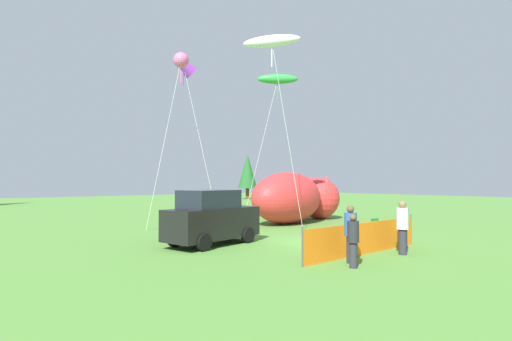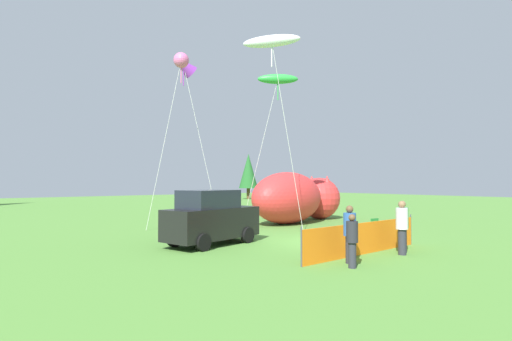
# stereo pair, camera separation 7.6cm
# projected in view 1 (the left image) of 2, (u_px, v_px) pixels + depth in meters

# --- Properties ---
(ground_plane) EXTENTS (120.00, 120.00, 0.00)m
(ground_plane) POSITION_uv_depth(u_px,v_px,m) (320.00, 242.00, 16.85)
(ground_plane) COLOR #548C38
(parked_car) EXTENTS (4.41, 2.52, 2.23)m
(parked_car) POSITION_uv_depth(u_px,v_px,m) (212.00, 218.00, 16.18)
(parked_car) COLOR black
(parked_car) RESTS_ON ground
(folding_chair) EXTENTS (0.57, 0.57, 0.95)m
(folding_chair) POSITION_uv_depth(u_px,v_px,m) (378.00, 228.00, 17.43)
(folding_chair) COLOR #267F33
(folding_chair) RESTS_ON ground
(inflatable_cat) EXTENTS (8.53, 4.55, 3.15)m
(inflatable_cat) POSITION_uv_depth(u_px,v_px,m) (296.00, 199.00, 25.09)
(inflatable_cat) COLOR red
(inflatable_cat) RESTS_ON ground
(safety_fence) EXTENTS (6.58, 0.26, 1.22)m
(safety_fence) POSITION_uv_depth(u_px,v_px,m) (365.00, 238.00, 14.16)
(safety_fence) COLOR orange
(safety_fence) RESTS_ON ground
(spectator_in_grey_shirt) EXTENTS (0.41, 0.41, 1.89)m
(spectator_in_grey_shirt) POSITION_uv_depth(u_px,v_px,m) (402.00, 225.00, 14.03)
(spectator_in_grey_shirt) COLOR #2D2D38
(spectator_in_grey_shirt) RESTS_ON ground
(spectator_in_red_shirt) EXTENTS (0.41, 0.41, 1.87)m
(spectator_in_red_shirt) POSITION_uv_depth(u_px,v_px,m) (403.00, 224.00, 14.50)
(spectator_in_red_shirt) COLOR #2D2D38
(spectator_in_red_shirt) RESTS_ON ground
(spectator_in_yellow_shirt) EXTENTS (0.40, 0.40, 1.82)m
(spectator_in_yellow_shirt) POSITION_uv_depth(u_px,v_px,m) (351.00, 232.00, 12.56)
(spectator_in_yellow_shirt) COLOR #2D2D38
(spectator_in_yellow_shirt) RESTS_ON ground
(spectator_in_black_shirt) EXTENTS (0.35, 0.35, 1.60)m
(spectator_in_black_shirt) POSITION_uv_depth(u_px,v_px,m) (353.00, 239.00, 11.88)
(spectator_in_black_shirt) COLOR #2D2D38
(spectator_in_black_shirt) RESTS_ON ground
(kite_white_ghost) EXTENTS (2.80, 2.49, 10.11)m
(kite_white_ghost) POSITION_uv_depth(u_px,v_px,m) (272.00, 42.00, 20.04)
(kite_white_ghost) COLOR silver
(kite_white_ghost) RESTS_ON ground
(kite_green_fish) EXTENTS (3.06, 2.13, 9.19)m
(kite_green_fish) POSITION_uv_depth(u_px,v_px,m) (278.00, 79.00, 24.44)
(kite_green_fish) COLOR silver
(kite_green_fish) RESTS_ON ground
(kite_purple_delta) EXTENTS (2.18, 2.59, 10.70)m
(kite_purple_delta) POSITION_uv_depth(u_px,v_px,m) (183.00, 65.00, 25.04)
(kite_purple_delta) COLOR silver
(kite_purple_delta) RESTS_ON ground
(kite_pink_octopus) EXTENTS (2.45, 0.87, 9.87)m
(kite_pink_octopus) POSITION_uv_depth(u_px,v_px,m) (181.00, 61.00, 22.51)
(kite_pink_octopus) COLOR silver
(kite_pink_octopus) RESTS_ON ground
(horizon_tree_northeast) EXTENTS (2.80, 2.80, 6.67)m
(horizon_tree_northeast) POSITION_uv_depth(u_px,v_px,m) (247.00, 171.00, 58.78)
(horizon_tree_northeast) COLOR brown
(horizon_tree_northeast) RESTS_ON ground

